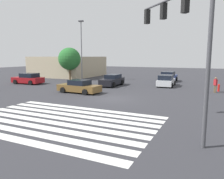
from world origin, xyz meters
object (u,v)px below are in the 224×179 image
at_px(traffic_signal_mast, 182,30).
at_px(street_light_pole_b, 81,46).
at_px(pedestrian, 215,84).
at_px(tree_corner_a, 69,59).
at_px(car_0, 79,87).
at_px(car_6, 168,77).
at_px(fire_hydrant, 219,88).
at_px(car_4, 28,79).
at_px(car_5, 112,80).
at_px(car_1, 166,81).

distance_m(traffic_signal_mast, street_light_pole_b, 26.31).
xyz_separation_m(pedestrian, tree_corner_a, (-22.27, 4.39, 2.56)).
bearing_deg(traffic_signal_mast, pedestrian, -51.40).
height_order(traffic_signal_mast, car_0, traffic_signal_mast).
bearing_deg(car_6, fire_hydrant, -134.67).
xyz_separation_m(car_0, fire_hydrant, (13.64, 7.32, -0.21)).
distance_m(tree_corner_a, fire_hydrant, 23.08).
xyz_separation_m(car_4, car_6, (17.58, 11.51, 0.01)).
height_order(car_4, car_5, car_4).
distance_m(car_5, tree_corner_a, 10.90).
distance_m(car_6, pedestrian, 10.95).
relative_size(car_0, car_4, 1.06).
bearing_deg(tree_corner_a, car_5, -21.82).
bearing_deg(car_0, traffic_signal_mast, 146.92).
height_order(pedestrian, street_light_pole_b, street_light_pole_b).
distance_m(pedestrian, fire_hydrant, 1.24).
xyz_separation_m(car_0, car_5, (0.79, 6.72, 0.07)).
distance_m(traffic_signal_mast, tree_corner_a, 28.20).
relative_size(car_0, car_1, 1.07).
distance_m(car_1, fire_hydrant, 6.61).
height_order(car_4, car_6, car_6).
bearing_deg(street_light_pole_b, car_1, -4.67).
xyz_separation_m(pedestrian, fire_hydrant, (0.36, 1.08, -0.51)).
bearing_deg(car_1, street_light_pole_b, 82.14).
bearing_deg(pedestrian, car_5, -44.51).
xyz_separation_m(car_5, car_6, (5.81, 8.20, 0.01)).
bearing_deg(car_4, pedestrian, -176.32).
relative_size(traffic_signal_mast, car_4, 1.55).
xyz_separation_m(car_6, street_light_pole_b, (-13.10, -4.40, 4.85)).
distance_m(traffic_signal_mast, fire_hydrant, 16.67).
xyz_separation_m(car_5, pedestrian, (12.49, -0.47, 0.22)).
bearing_deg(traffic_signal_mast, car_1, -31.66).
xyz_separation_m(car_0, tree_corner_a, (-8.99, 10.64, 2.86)).
xyz_separation_m(traffic_signal_mast, pedestrian, (1.66, 14.78, -4.20)).
relative_size(car_0, tree_corner_a, 0.89).
relative_size(car_4, tree_corner_a, 0.84).
xyz_separation_m(car_6, fire_hydrant, (7.04, -7.60, -0.30)).
distance_m(car_0, fire_hydrant, 15.49).
relative_size(traffic_signal_mast, fire_hydrant, 8.15).
xyz_separation_m(traffic_signal_mast, tree_corner_a, (-20.61, 19.17, -1.63)).
distance_m(car_0, street_light_pole_b, 13.32).
bearing_deg(car_6, car_0, 158.64).
bearing_deg(car_1, car_4, 104.87).
bearing_deg(tree_corner_a, car_4, -105.39).
bearing_deg(street_light_pole_b, traffic_signal_mast, -46.45).
bearing_deg(pedestrian, street_light_pole_b, -54.55).
relative_size(street_light_pole_b, tree_corner_a, 1.77).
bearing_deg(car_6, car_1, -169.54).
bearing_deg(street_light_pole_b, car_4, -122.19).
xyz_separation_m(car_1, tree_corner_a, (-16.36, 1.24, 2.80)).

